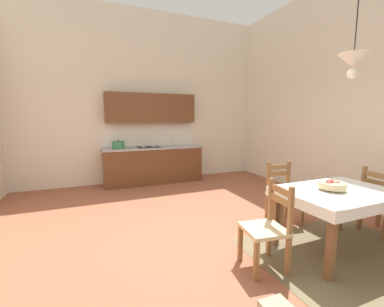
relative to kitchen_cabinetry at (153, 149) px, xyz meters
The scene contains 11 objects.
ground_plane 3.12m from the kitchen_cabinetry, 91.81° to the right, with size 6.67×7.11×0.10m, color #99563D.
wall_back 1.30m from the kitchen_cabinetry, 105.88° to the left, with size 6.67×0.12×4.22m, color silver.
wall_right 4.42m from the kitchen_cabinetry, 44.83° to the right, with size 0.12×7.11×4.22m, color silver.
area_rug 4.45m from the kitchen_cabinetry, 73.37° to the right, with size 2.10×1.60×0.01m, color #726447.
kitchen_cabinetry is the anchor object (origin of this frame).
dining_table 4.28m from the kitchen_cabinetry, 72.99° to the right, with size 1.35×0.96×0.75m.
dining_chair_window_side 4.61m from the kitchen_cabinetry, 61.13° to the right, with size 0.46×0.46×0.93m.
dining_chair_kitchen_side 3.45m from the kitchen_cabinetry, 68.37° to the right, with size 0.47×0.47×0.93m.
dining_chair_tv_side 4.08m from the kitchen_cabinetry, 86.50° to the right, with size 0.47×0.47×0.93m.
fruit_bowl 4.23m from the kitchen_cabinetry, 73.99° to the right, with size 0.30×0.30×0.12m.
pendant_lamp 4.54m from the kitchen_cabinetry, 73.78° to the right, with size 0.32×0.32×0.81m.
Camera 1 is at (-1.36, -3.08, 1.59)m, focal length 23.30 mm.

